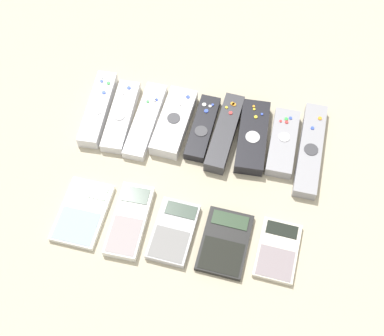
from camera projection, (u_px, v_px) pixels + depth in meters
The scene contains 15 objects.
ground_plane at pixel (188, 186), 1.05m from camera, with size 3.00×3.00×0.00m, color #B2A88E.
remote_0 at pixel (98, 109), 1.13m from camera, with size 0.05×0.19×0.03m.
remote_1 at pixel (121, 116), 1.12m from camera, with size 0.05×0.18×0.02m.
remote_2 at pixel (146, 120), 1.11m from camera, with size 0.05×0.19×0.02m.
remote_3 at pixel (174, 122), 1.11m from camera, with size 0.07×0.17×0.03m.
remote_4 at pixel (202, 128), 1.11m from camera, with size 0.05×0.16×0.02m.
remote_5 at pixel (225, 133), 1.09m from camera, with size 0.05×0.19×0.03m.
remote_6 at pixel (252, 137), 1.09m from camera, with size 0.07×0.17×0.03m.
remote_7 at pixel (283, 142), 1.08m from camera, with size 0.05×0.15×0.03m.
remote_8 at pixel (310, 150), 1.08m from camera, with size 0.05×0.22×0.03m.
calculator_0 at pixel (83, 213), 1.01m from camera, with size 0.09×0.14×0.01m.
calculator_1 at pixel (129, 221), 1.00m from camera, with size 0.06×0.15×0.02m.
calculator_2 at pixel (173, 232), 0.99m from camera, with size 0.08×0.13×0.02m.
calculator_3 at pixel (225, 242), 0.98m from camera, with size 0.09×0.13×0.01m.
calculator_4 at pixel (278, 250), 0.97m from camera, with size 0.08×0.12×0.01m.
Camera 1 is at (0.11, -0.49, 0.92)m, focal length 50.00 mm.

